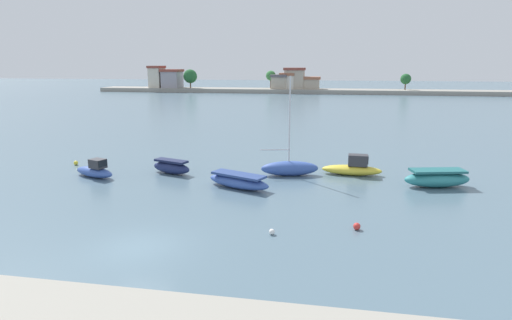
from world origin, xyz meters
TOP-DOWN VIEW (x-y plane):
  - ground_plane at (0.00, 0.00)m, footprint 400.00×400.00m
  - moored_boat_0 at (-8.43, 10.68)m, footprint 3.72×2.25m
  - moored_boat_1 at (-3.34, 12.61)m, footprint 3.43×2.00m
  - moored_boat_2 at (2.40, 9.84)m, footprint 4.81×3.07m
  - moored_boat_3 at (5.43, 13.59)m, footprint 4.39×2.16m
  - moored_boat_4 at (10.01, 14.59)m, footprint 4.41×1.46m
  - moored_boat_5 at (15.39, 12.40)m, footprint 4.62×2.44m
  - mooring_buoy_0 at (-12.01, 13.84)m, footprint 0.35×0.35m
  - mooring_buoy_1 at (9.72, 3.81)m, footprint 0.36×0.36m
  - mooring_buoy_2 at (5.66, 2.48)m, footprint 0.29×0.29m
  - distant_shoreline at (-6.97, 104.32)m, footprint 119.08×8.51m

SIDE VIEW (x-z plane):
  - ground_plane at x=0.00m, z-range 0.00..0.00m
  - mooring_buoy_2 at x=5.66m, z-range 0.00..0.29m
  - mooring_buoy_0 at x=-12.01m, z-range 0.00..0.35m
  - mooring_buoy_1 at x=9.72m, z-range 0.00..0.36m
  - moored_boat_2 at x=2.40m, z-range -0.02..0.95m
  - moored_boat_0 at x=-8.43m, z-range -0.20..1.18m
  - moored_boat_1 at x=-3.34m, z-range -0.02..1.03m
  - moored_boat_4 at x=10.01m, z-range -0.25..1.29m
  - moored_boat_5 at x=15.39m, z-range -0.02..1.17m
  - moored_boat_3 at x=5.43m, z-range -3.03..4.19m
  - distant_shoreline at x=-6.97m, z-range -1.82..5.70m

